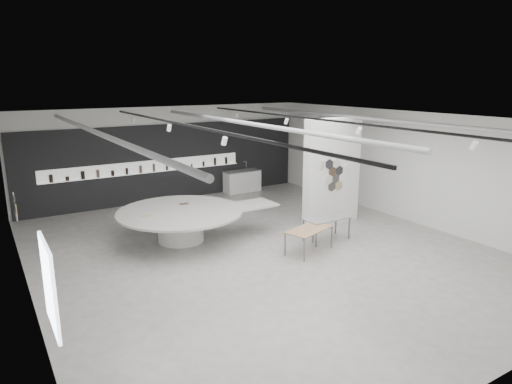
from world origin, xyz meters
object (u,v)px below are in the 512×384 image
partition_column (332,172)px  kitchen_counter (242,181)px  sample_table_stone (327,220)px  display_island (183,221)px  sample_table_wood (309,230)px

partition_column → kitchen_counter: size_ratio=2.14×
partition_column → kitchen_counter: partition_column is taller
sample_table_stone → kitchen_counter: kitchen_counter is taller
partition_column → display_island: bearing=169.0°
sample_table_stone → partition_column: bearing=45.5°
display_island → sample_table_wood: 3.87m
display_island → sample_table_wood: size_ratio=3.05×
display_island → sample_table_stone: display_island is taller
sample_table_wood → kitchen_counter: (2.00, 7.32, -0.16)m
kitchen_counter → sample_table_wood: bearing=-107.0°
partition_column → sample_table_wood: 3.17m
kitchen_counter → partition_column: bearing=-88.2°
partition_column → sample_table_wood: partition_column is taller
display_island → sample_table_stone: 4.40m
partition_column → sample_table_stone: size_ratio=2.57×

